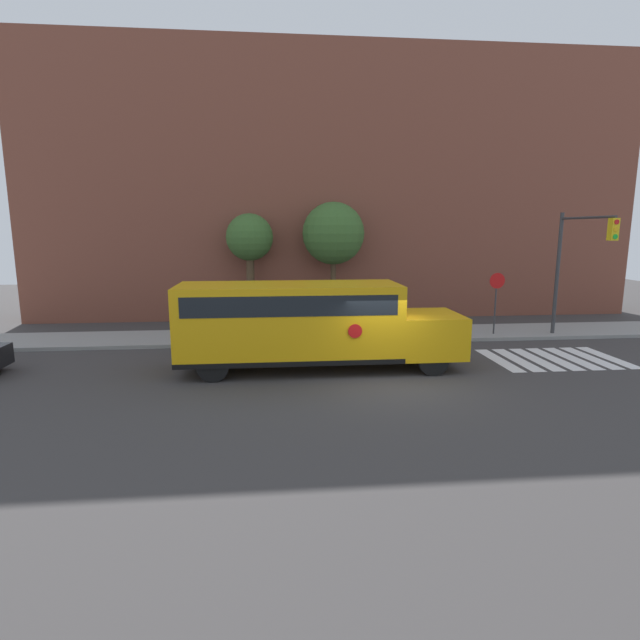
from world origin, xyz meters
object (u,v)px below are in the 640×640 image
(stop_sign, at_px, (496,295))
(traffic_light, at_px, (575,256))
(school_bus, at_px, (306,321))
(tree_near_sidewalk, at_px, (250,239))
(tree_far_sidewalk, at_px, (333,234))

(stop_sign, xyz_separation_m, traffic_light, (2.66, -1.24, 1.73))
(school_bus, height_order, traffic_light, traffic_light)
(traffic_light, relative_size, tree_near_sidewalk, 0.99)
(school_bus, distance_m, tree_far_sidewalk, 9.16)
(stop_sign, bearing_deg, tree_far_sidewalk, 147.45)
(school_bus, xyz_separation_m, tree_far_sidewalk, (1.97, 8.50, 2.79))
(school_bus, bearing_deg, tree_far_sidewalk, 76.93)
(tree_far_sidewalk, bearing_deg, stop_sign, -32.55)
(tree_near_sidewalk, xyz_separation_m, tree_far_sidewalk, (4.12, -0.15, 0.27))
(stop_sign, relative_size, traffic_light, 0.53)
(school_bus, relative_size, traffic_light, 1.75)
(traffic_light, bearing_deg, school_bus, -164.79)
(school_bus, relative_size, tree_near_sidewalk, 1.73)
(stop_sign, xyz_separation_m, tree_near_sidewalk, (-10.71, 4.36, 2.33))
(tree_near_sidewalk, bearing_deg, traffic_light, -22.73)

